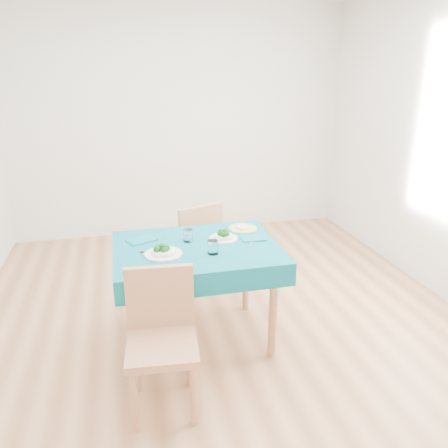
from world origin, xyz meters
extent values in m
cube|color=#99643F|center=(0.00, 0.00, -0.01)|extent=(4.00, 4.50, 0.02)
cube|color=silver|center=(0.00, 2.25, 1.35)|extent=(4.00, 0.02, 2.70)
cube|color=silver|center=(0.00, -2.25, 1.35)|extent=(4.00, 0.02, 2.70)
cube|color=#095B6B|center=(-0.24, -0.16, 0.38)|extent=(1.14, 0.87, 0.76)
cube|color=#A7734E|center=(-0.56, -0.82, 0.51)|extent=(0.45, 0.48, 1.02)
cube|color=#A7734E|center=(-0.15, 0.66, 0.52)|extent=(0.55, 0.58, 1.05)
cube|color=silver|center=(-0.59, -0.26, 0.76)|extent=(0.09, 0.19, 0.00)
cube|color=silver|center=(-0.42, -0.31, 0.76)|extent=(0.08, 0.19, 0.00)
cube|color=silver|center=(-0.25, 0.01, 0.76)|extent=(0.04, 0.16, 0.00)
cube|color=silver|center=(0.18, -0.15, 0.76)|extent=(0.11, 0.21, 0.00)
cube|color=#0E6677|center=(-0.61, 0.04, 0.76)|extent=(0.24, 0.21, 0.01)
cube|color=#0E6677|center=(0.19, -0.12, 0.76)|extent=(0.18, 0.13, 0.01)
cylinder|color=white|center=(-0.28, -0.05, 0.80)|extent=(0.07, 0.07, 0.09)
cylinder|color=white|center=(-0.15, -0.32, 0.81)|extent=(0.07, 0.07, 0.10)
cylinder|color=#B3C761|center=(0.18, 0.10, 0.76)|extent=(0.22, 0.22, 0.01)
cube|color=beige|center=(0.18, 0.10, 0.78)|extent=(0.12, 0.12, 0.01)
camera|label=1|loc=(-0.72, -2.98, 1.94)|focal=35.00mm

